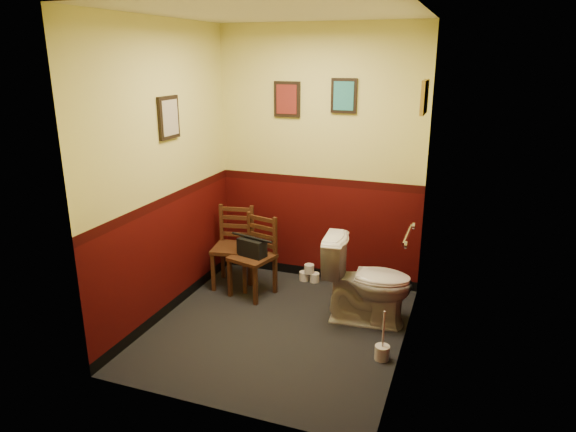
# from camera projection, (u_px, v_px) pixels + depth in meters

# --- Properties ---
(floor) EXTENTS (2.20, 2.40, 0.00)m
(floor) POSITION_uv_depth(u_px,v_px,m) (279.00, 328.00, 4.69)
(floor) COLOR black
(floor) RESTS_ON ground
(ceiling) EXTENTS (2.20, 2.40, 0.00)m
(ceiling) POSITION_uv_depth(u_px,v_px,m) (277.00, 11.00, 3.88)
(ceiling) COLOR silver
(ceiling) RESTS_ON ground
(wall_back) EXTENTS (2.20, 0.00, 2.70)m
(wall_back) POSITION_uv_depth(u_px,v_px,m) (319.00, 159.00, 5.36)
(wall_back) COLOR #3E0807
(wall_back) RESTS_ON ground
(wall_front) EXTENTS (2.20, 0.00, 2.70)m
(wall_front) POSITION_uv_depth(u_px,v_px,m) (209.00, 228.00, 3.21)
(wall_front) COLOR #3E0807
(wall_front) RESTS_ON ground
(wall_left) EXTENTS (0.00, 2.40, 2.70)m
(wall_left) POSITION_uv_depth(u_px,v_px,m) (165.00, 175.00, 4.65)
(wall_left) COLOR #3E0807
(wall_left) RESTS_ON ground
(wall_right) EXTENTS (0.00, 2.40, 2.70)m
(wall_right) POSITION_uv_depth(u_px,v_px,m) (412.00, 196.00, 3.93)
(wall_right) COLOR #3E0807
(wall_right) RESTS_ON ground
(grab_bar) EXTENTS (0.05, 0.56, 0.06)m
(grab_bar) POSITION_uv_depth(u_px,v_px,m) (408.00, 235.00, 4.28)
(grab_bar) COLOR silver
(grab_bar) RESTS_ON wall_right
(framed_print_back_a) EXTENTS (0.28, 0.04, 0.36)m
(framed_print_back_a) POSITION_uv_depth(u_px,v_px,m) (287.00, 99.00, 5.28)
(framed_print_back_a) COLOR black
(framed_print_back_a) RESTS_ON wall_back
(framed_print_back_b) EXTENTS (0.26, 0.04, 0.34)m
(framed_print_back_b) POSITION_uv_depth(u_px,v_px,m) (344.00, 96.00, 5.07)
(framed_print_back_b) COLOR black
(framed_print_back_b) RESTS_ON wall_back
(framed_print_left) EXTENTS (0.04, 0.30, 0.38)m
(framed_print_left) POSITION_uv_depth(u_px,v_px,m) (169.00, 118.00, 4.58)
(framed_print_left) COLOR black
(framed_print_left) RESTS_ON wall_left
(framed_print_right) EXTENTS (0.04, 0.34, 0.28)m
(framed_print_right) POSITION_uv_depth(u_px,v_px,m) (424.00, 97.00, 4.26)
(framed_print_right) COLOR olive
(framed_print_right) RESTS_ON wall_right
(toilet) EXTENTS (0.86, 0.52, 0.81)m
(toilet) POSITION_uv_depth(u_px,v_px,m) (368.00, 281.00, 4.70)
(toilet) COLOR white
(toilet) RESTS_ON floor
(toilet_brush) EXTENTS (0.12, 0.12, 0.44)m
(toilet_brush) POSITION_uv_depth(u_px,v_px,m) (382.00, 352.00, 4.19)
(toilet_brush) COLOR silver
(toilet_brush) RESTS_ON floor
(chair_left) EXTENTS (0.46, 0.46, 0.85)m
(chair_left) POSITION_uv_depth(u_px,v_px,m) (234.00, 247.00, 5.48)
(chair_left) COLOR #552E19
(chair_left) RESTS_ON floor
(chair_right) EXTENTS (0.47, 0.47, 0.83)m
(chair_right) POSITION_uv_depth(u_px,v_px,m) (254.00, 256.00, 5.26)
(chair_right) COLOR #552E19
(chair_right) RESTS_ON floor
(handbag) EXTENTS (0.31, 0.21, 0.21)m
(handbag) POSITION_uv_depth(u_px,v_px,m) (252.00, 247.00, 5.19)
(handbag) COLOR black
(handbag) RESTS_ON chair_right
(tp_stack) EXTENTS (0.23, 0.12, 0.20)m
(tp_stack) POSITION_uv_depth(u_px,v_px,m) (309.00, 274.00, 5.64)
(tp_stack) COLOR silver
(tp_stack) RESTS_ON floor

